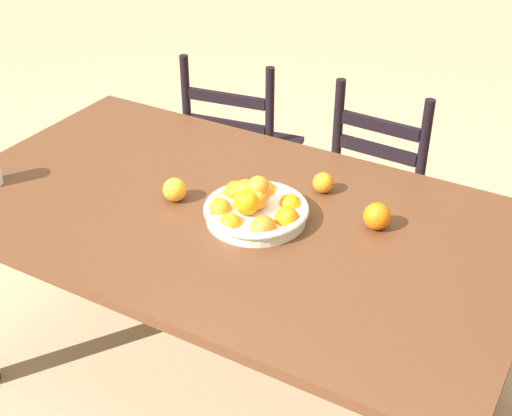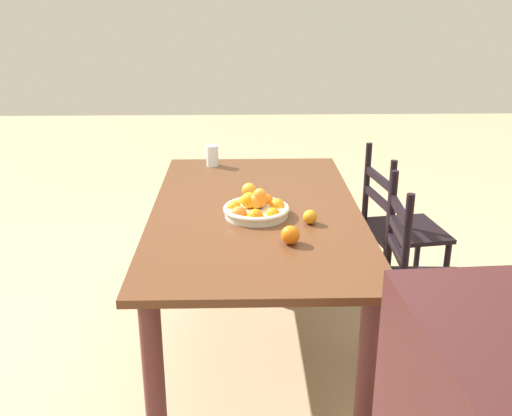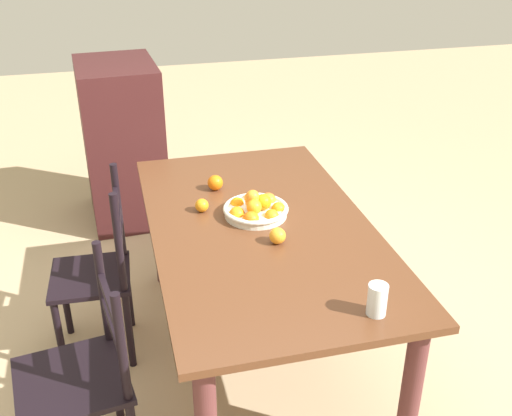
{
  "view_description": "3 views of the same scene",
  "coord_description": "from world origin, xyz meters",
  "px_view_note": "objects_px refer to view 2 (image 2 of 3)",
  "views": [
    {
      "loc": [
        0.96,
        -1.5,
        1.89
      ],
      "look_at": [
        0.1,
        -0.0,
        0.8
      ],
      "focal_mm": 48.66,
      "sensor_mm": 36.0,
      "label": 1
    },
    {
      "loc": [
        2.69,
        -0.07,
        1.78
      ],
      "look_at": [
        0.1,
        -0.0,
        0.8
      ],
      "focal_mm": 41.34,
      "sensor_mm": 36.0,
      "label": 2
    },
    {
      "loc": [
        -2.39,
        0.62,
        2.15
      ],
      "look_at": [
        0.1,
        -0.0,
        0.8
      ],
      "focal_mm": 42.72,
      "sensor_mm": 36.0,
      "label": 3
    }
  ],
  "objects_px": {
    "chair_near_window": "(419,285)",
    "drinking_glass": "(212,156)",
    "dining_table": "(256,230)",
    "orange_loose_0": "(310,217)",
    "fruit_bowl": "(256,208)",
    "orange_loose_2": "(290,235)",
    "chair_by_cabinet": "(398,231)",
    "orange_loose_1": "(249,190)"
  },
  "relations": [
    {
      "from": "orange_loose_2",
      "to": "orange_loose_1",
      "type": "bearing_deg",
      "value": -164.6
    },
    {
      "from": "drinking_glass",
      "to": "dining_table",
      "type": "bearing_deg",
      "value": 17.98
    },
    {
      "from": "orange_loose_1",
      "to": "drinking_glass",
      "type": "bearing_deg",
      "value": -159.65
    },
    {
      "from": "dining_table",
      "to": "fruit_bowl",
      "type": "distance_m",
      "value": 0.18
    },
    {
      "from": "chair_by_cabinet",
      "to": "fruit_bowl",
      "type": "bearing_deg",
      "value": 114.86
    },
    {
      "from": "dining_table",
      "to": "orange_loose_0",
      "type": "distance_m",
      "value": 0.35
    },
    {
      "from": "fruit_bowl",
      "to": "orange_loose_2",
      "type": "distance_m",
      "value": 0.35
    },
    {
      "from": "orange_loose_0",
      "to": "orange_loose_1",
      "type": "relative_size",
      "value": 0.89
    },
    {
      "from": "dining_table",
      "to": "drinking_glass",
      "type": "distance_m",
      "value": 0.81
    },
    {
      "from": "chair_by_cabinet",
      "to": "orange_loose_0",
      "type": "distance_m",
      "value": 0.97
    },
    {
      "from": "fruit_bowl",
      "to": "orange_loose_2",
      "type": "bearing_deg",
      "value": 22.33
    },
    {
      "from": "fruit_bowl",
      "to": "drinking_glass",
      "type": "xyz_separation_m",
      "value": [
        -0.84,
        -0.24,
        0.02
      ]
    },
    {
      "from": "chair_near_window",
      "to": "chair_by_cabinet",
      "type": "distance_m",
      "value": 0.71
    },
    {
      "from": "chair_by_cabinet",
      "to": "orange_loose_1",
      "type": "xyz_separation_m",
      "value": [
        0.29,
        -0.88,
        0.36
      ]
    },
    {
      "from": "fruit_bowl",
      "to": "orange_loose_1",
      "type": "height_order",
      "value": "fruit_bowl"
    },
    {
      "from": "dining_table",
      "to": "chair_near_window",
      "type": "height_order",
      "value": "chair_near_window"
    },
    {
      "from": "orange_loose_2",
      "to": "drinking_glass",
      "type": "bearing_deg",
      "value": -162.14
    },
    {
      "from": "chair_near_window",
      "to": "chair_by_cabinet",
      "type": "height_order",
      "value": "chair_near_window"
    },
    {
      "from": "orange_loose_0",
      "to": "drinking_glass",
      "type": "xyz_separation_m",
      "value": [
        -0.95,
        -0.49,
        0.03
      ]
    },
    {
      "from": "chair_near_window",
      "to": "drinking_glass",
      "type": "bearing_deg",
      "value": 48.21
    },
    {
      "from": "fruit_bowl",
      "to": "orange_loose_0",
      "type": "relative_size",
      "value": 4.76
    },
    {
      "from": "orange_loose_0",
      "to": "orange_loose_2",
      "type": "xyz_separation_m",
      "value": [
        0.22,
        -0.11,
        0.01
      ]
    },
    {
      "from": "fruit_bowl",
      "to": "drinking_glass",
      "type": "bearing_deg",
      "value": -163.95
    },
    {
      "from": "dining_table",
      "to": "chair_near_window",
      "type": "distance_m",
      "value": 0.82
    },
    {
      "from": "chair_by_cabinet",
      "to": "orange_loose_2",
      "type": "relative_size",
      "value": 11.62
    },
    {
      "from": "chair_near_window",
      "to": "fruit_bowl",
      "type": "xyz_separation_m",
      "value": [
        -0.14,
        -0.76,
        0.34
      ]
    },
    {
      "from": "fruit_bowl",
      "to": "orange_loose_1",
      "type": "distance_m",
      "value": 0.27
    },
    {
      "from": "orange_loose_2",
      "to": "drinking_glass",
      "type": "distance_m",
      "value": 1.23
    },
    {
      "from": "chair_by_cabinet",
      "to": "fruit_bowl",
      "type": "xyz_separation_m",
      "value": [
        0.56,
        -0.85,
        0.36
      ]
    },
    {
      "from": "dining_table",
      "to": "drinking_glass",
      "type": "bearing_deg",
      "value": -162.02
    },
    {
      "from": "dining_table",
      "to": "chair_by_cabinet",
      "type": "bearing_deg",
      "value": 118.79
    },
    {
      "from": "chair_by_cabinet",
      "to": "fruit_bowl",
      "type": "height_order",
      "value": "chair_by_cabinet"
    },
    {
      "from": "chair_by_cabinet",
      "to": "dining_table",
      "type": "bearing_deg",
      "value": 110.18
    },
    {
      "from": "orange_loose_1",
      "to": "orange_loose_2",
      "type": "bearing_deg",
      "value": 15.4
    },
    {
      "from": "fruit_bowl",
      "to": "orange_loose_0",
      "type": "bearing_deg",
      "value": 66.38
    },
    {
      "from": "chair_by_cabinet",
      "to": "orange_loose_0",
      "type": "bearing_deg",
      "value": 129.17
    },
    {
      "from": "dining_table",
      "to": "chair_near_window",
      "type": "relative_size",
      "value": 1.83
    },
    {
      "from": "chair_near_window",
      "to": "drinking_glass",
      "type": "height_order",
      "value": "chair_near_window"
    },
    {
      "from": "fruit_bowl",
      "to": "orange_loose_2",
      "type": "xyz_separation_m",
      "value": [
        0.33,
        0.13,
        0.0
      ]
    },
    {
      "from": "fruit_bowl",
      "to": "chair_near_window",
      "type": "bearing_deg",
      "value": 79.33
    },
    {
      "from": "orange_loose_2",
      "to": "drinking_glass",
      "type": "xyz_separation_m",
      "value": [
        -1.17,
        -0.38,
        0.02
      ]
    },
    {
      "from": "chair_by_cabinet",
      "to": "drinking_glass",
      "type": "xyz_separation_m",
      "value": [
        -0.28,
        -1.09,
        0.39
      ]
    }
  ]
}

